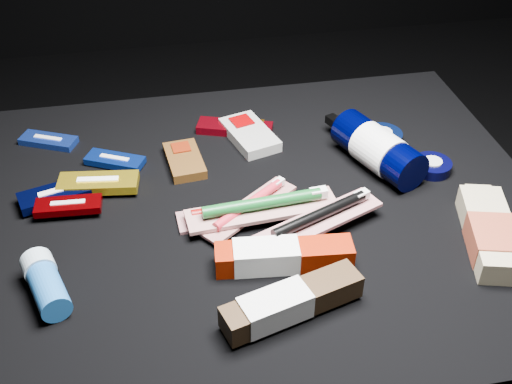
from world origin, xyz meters
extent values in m
plane|color=black|center=(0.00, 0.00, 0.00)|extent=(3.00, 3.00, 0.00)
cube|color=black|center=(0.00, 0.00, 0.20)|extent=(0.98, 0.78, 0.40)
cube|color=#1B3CB0|center=(-0.33, 0.25, 0.41)|extent=(0.11, 0.08, 0.01)
cube|color=beige|center=(-0.33, 0.25, 0.41)|extent=(0.05, 0.03, 0.01)
cube|color=#0E2F9C|center=(-0.21, 0.16, 0.41)|extent=(0.11, 0.08, 0.01)
cube|color=silver|center=(-0.21, 0.16, 0.41)|extent=(0.05, 0.03, 0.01)
cube|color=black|center=(-0.30, 0.08, 0.41)|extent=(0.14, 0.08, 0.02)
cube|color=white|center=(-0.30, 0.08, 0.41)|extent=(0.07, 0.03, 0.02)
cube|color=gold|center=(-0.24, 0.09, 0.42)|extent=(0.14, 0.07, 0.02)
cube|color=white|center=(-0.24, 0.09, 0.42)|extent=(0.07, 0.02, 0.02)
cube|color=#6A0104|center=(-0.28, 0.04, 0.42)|extent=(0.11, 0.05, 0.01)
cube|color=silver|center=(-0.28, 0.04, 0.42)|extent=(0.05, 0.01, 0.01)
cube|color=#4A2C10|center=(-0.09, 0.14, 0.41)|extent=(0.07, 0.11, 0.02)
cube|color=#631807|center=(-0.09, 0.17, 0.41)|extent=(0.04, 0.04, 0.02)
cube|color=#A3A29C|center=(0.04, 0.20, 0.41)|extent=(0.10, 0.14, 0.02)
cube|color=#700002|center=(0.03, 0.23, 0.41)|extent=(0.05, 0.05, 0.02)
cube|color=maroon|center=(0.02, 0.23, 0.41)|extent=(0.15, 0.09, 0.02)
cube|color=#AC6210|center=(0.04, 0.22, 0.41)|extent=(0.07, 0.06, 0.02)
cylinder|color=black|center=(0.24, 0.07, 0.44)|extent=(0.13, 0.19, 0.07)
cylinder|color=white|center=(0.24, 0.07, 0.44)|extent=(0.10, 0.10, 0.07)
cylinder|color=black|center=(0.21, 0.16, 0.44)|extent=(0.03, 0.03, 0.02)
cube|color=black|center=(0.20, 0.18, 0.43)|extent=(0.03, 0.04, 0.02)
cylinder|color=black|center=(0.28, 0.14, 0.41)|extent=(0.07, 0.07, 0.02)
cylinder|color=silver|center=(0.28, 0.14, 0.41)|extent=(0.04, 0.04, 0.02)
cylinder|color=black|center=(0.33, 0.04, 0.41)|extent=(0.07, 0.07, 0.02)
cylinder|color=#BBBAB7|center=(0.33, 0.04, 0.41)|extent=(0.03, 0.03, 0.02)
cube|color=tan|center=(0.34, -0.15, 0.42)|extent=(0.11, 0.20, 0.04)
cube|color=#9A402A|center=(0.34, -0.17, 0.42)|extent=(0.09, 0.10, 0.04)
cube|color=tan|center=(0.37, -0.06, 0.42)|extent=(0.05, 0.03, 0.03)
cylinder|color=#1F5FAC|center=(-0.30, -0.15, 0.42)|extent=(0.07, 0.09, 0.04)
cylinder|color=#A7BFCB|center=(-0.32, -0.10, 0.42)|extent=(0.05, 0.04, 0.05)
cube|color=#AAA39E|center=(-0.01, -0.02, 0.40)|extent=(0.22, 0.06, 0.01)
cylinder|color=maroon|center=(-0.01, -0.02, 0.42)|extent=(0.17, 0.03, 0.02)
cube|color=silver|center=(0.08, -0.02, 0.42)|extent=(0.02, 0.02, 0.01)
cube|color=#ABA39F|center=(0.00, -0.02, 0.41)|extent=(0.18, 0.15, 0.01)
cylinder|color=red|center=(0.00, -0.02, 0.42)|extent=(0.13, 0.10, 0.01)
cube|color=silver|center=(0.06, 0.03, 0.42)|extent=(0.02, 0.02, 0.01)
cube|color=silver|center=(0.02, -0.03, 0.42)|extent=(0.25, 0.07, 0.01)
cylinder|color=#0E501C|center=(0.02, -0.03, 0.43)|extent=(0.19, 0.03, 0.02)
cube|color=white|center=(0.11, -0.03, 0.43)|extent=(0.03, 0.02, 0.01)
cube|color=beige|center=(0.10, -0.08, 0.42)|extent=(0.22, 0.13, 0.01)
cylinder|color=black|center=(0.10, -0.08, 0.44)|extent=(0.16, 0.08, 0.02)
cube|color=silver|center=(0.17, -0.05, 0.44)|extent=(0.03, 0.02, 0.01)
cube|color=#8E1701|center=(0.03, -0.14, 0.42)|extent=(0.20, 0.06, 0.04)
cube|color=white|center=(0.00, -0.14, 0.42)|extent=(0.10, 0.06, 0.04)
cube|color=#322110|center=(0.02, -0.24, 0.42)|extent=(0.20, 0.10, 0.04)
cube|color=silver|center=(-0.01, -0.24, 0.43)|extent=(0.10, 0.07, 0.04)
camera|label=1|loc=(-0.14, -0.80, 1.06)|focal=45.00mm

